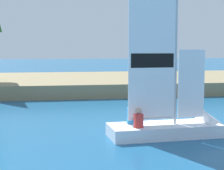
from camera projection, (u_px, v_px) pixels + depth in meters
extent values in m
cube|color=#897A56|center=(80.00, 83.00, 27.57)|extent=(80.00, 11.94, 0.86)
cube|color=white|center=(164.00, 130.00, 12.68)|extent=(3.92, 1.70, 0.43)
cone|color=white|center=(215.00, 127.00, 13.11)|extent=(1.04, 1.37, 1.31)
cylinder|color=#B7B7BC|center=(176.00, 53.00, 12.49)|extent=(0.08, 0.08, 4.91)
cube|color=white|center=(152.00, 59.00, 12.32)|extent=(1.68, 0.14, 4.01)
cube|color=black|center=(152.00, 61.00, 12.33)|extent=(1.51, 0.14, 0.48)
cube|color=white|center=(191.00, 84.00, 12.74)|extent=(0.98, 0.09, 2.35)
cylinder|color=#B7B7BC|center=(152.00, 118.00, 12.53)|extent=(1.68, 0.17, 0.06)
cube|color=red|center=(138.00, 121.00, 12.09)|extent=(0.29, 0.22, 0.45)
sphere|color=tan|center=(139.00, 111.00, 12.05)|extent=(0.20, 0.20, 0.20)
cube|color=#338CCC|center=(131.00, 115.00, 12.69)|extent=(0.29, 0.22, 0.58)
sphere|color=tan|center=(131.00, 104.00, 12.65)|extent=(0.20, 0.20, 0.20)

